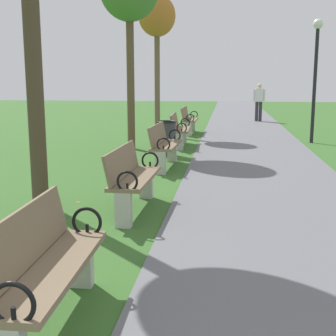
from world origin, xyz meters
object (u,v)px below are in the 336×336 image
Objects in this scene: park_bench_6 at (189,119)px; park_bench_4 at (164,144)px; trash_bin at (167,138)px; park_bench_2 at (44,267)px; park_bench_5 at (179,129)px; lamp_post at (316,62)px; tree_5 at (157,19)px; park_bench_3 at (132,177)px; pedestrian_walking at (259,100)px.

park_bench_4 is at bearing -90.00° from park_bench_6.
park_bench_6 reaches higher than trash_bin.
park_bench_4 is 1.54m from trash_bin.
park_bench_2 and park_bench_5 have the same top height.
park_bench_4 is 6.04m from lamp_post.
park_bench_5 is 0.36× the size of tree_5.
lamp_post is (3.75, 7.70, 1.82)m from park_bench_3.
park_bench_6 is at bearing 90.00° from park_bench_4.
park_bench_2 is 12.77m from park_bench_6.
park_bench_3 is 9.76m from tree_5.
park_bench_3 is at bearing -83.67° from tree_5.
park_bench_3 and park_bench_4 have the same top height.
park_bench_3 is 6.45m from park_bench_5.
tree_5 is at bearing -156.72° from park_bench_6.
park_bench_6 is at bearing 90.00° from park_bench_5.
park_bench_4 is at bearing -103.23° from pedestrian_walking.
park_bench_3 reaches higher than trash_bin.
park_bench_4 is at bearing -130.56° from lamp_post.
lamp_post reaches higher than park_bench_5.
trash_bin is at bearing -106.04° from pedestrian_walking.
trash_bin is at bearing -143.88° from lamp_post.
park_bench_3 is at bearing -88.27° from trash_bin.
lamp_post is (3.75, 1.25, 1.82)m from park_bench_5.
trash_bin is at bearing -78.57° from tree_5.
park_bench_2 reaches higher than trash_bin.
tree_5 is 5.33× the size of trash_bin.
park_bench_5 is 1.00× the size of pedestrian_walking.
lamp_post is at bearing 64.06° from park_bench_3.
tree_5 is (-1.02, 5.83, 3.23)m from park_bench_4.
pedestrian_walking is at bearing 76.77° from park_bench_4.
park_bench_6 is (-0.00, 6.27, 0.00)m from park_bench_4.
park_bench_3 is at bearing -115.94° from lamp_post.
park_bench_2 is 8.04m from trash_bin.
park_bench_2 and park_bench_6 have the same top height.
park_bench_6 is 0.99× the size of pedestrian_walking.
park_bench_5 is at bearing -90.00° from park_bench_6.
park_bench_5 is at bearing -161.49° from lamp_post.
park_bench_4 is (0.00, 3.33, 0.00)m from park_bench_3.
park_bench_3 is 1.00× the size of park_bench_4.
park_bench_6 is at bearing -117.96° from pedestrian_walking.
trash_bin is (-0.15, 8.04, -0.06)m from park_bench_2.
tree_5 is at bearing 94.71° from park_bench_2.
trash_bin is 5.18m from lamp_post.
pedestrian_walking is (2.65, 8.13, 0.44)m from park_bench_5.
park_bench_5 is at bearing -69.44° from tree_5.
pedestrian_walking reaches higher than park_bench_2.
park_bench_2 is 0.36× the size of tree_5.
lamp_post is at bearing 70.99° from park_bench_2.
park_bench_2 is at bearing -90.00° from park_bench_4.
park_bench_2 is 17.96m from pedestrian_walking.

